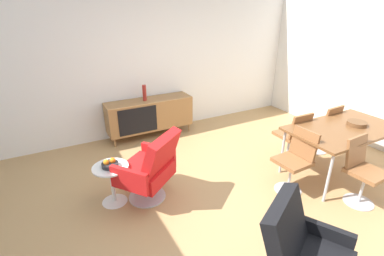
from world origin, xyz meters
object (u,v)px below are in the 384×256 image
(vase_cobalt, at_px, (144,93))
(dining_chair_near_window, at_px, (296,159))
(dining_table, at_px, (344,130))
(dining_chair_back_left, at_px, (293,135))
(dining_chair_back_right, at_px, (324,127))
(wooden_bowl_on_table, at_px, (357,124))
(side_table_round, at_px, (112,180))
(sideboard, at_px, (150,114))
(dining_chair_front_left, at_px, (362,169))
(fruit_bowl, at_px, (110,164))
(lounge_chair_red, at_px, (150,167))

(vase_cobalt, distance_m, dining_chair_near_window, 2.83)
(vase_cobalt, xyz_separation_m, dining_table, (2.05, -2.56, -0.17))
(dining_chair_back_left, relative_size, dining_chair_back_right, 1.00)
(wooden_bowl_on_table, bearing_deg, side_table_round, 164.67)
(vase_cobalt, relative_size, wooden_bowl_on_table, 1.10)
(sideboard, relative_size, dining_chair_front_left, 1.87)
(fruit_bowl, bearing_deg, dining_chair_back_left, -6.55)
(dining_table, distance_m, dining_chair_front_left, 0.70)
(vase_cobalt, height_order, dining_chair_near_window, vase_cobalt)
(vase_cobalt, bearing_deg, dining_chair_front_left, -61.48)
(vase_cobalt, bearing_deg, dining_chair_back_left, -49.70)
(dining_chair_back_left, height_order, dining_chair_back_right, same)
(wooden_bowl_on_table, relative_size, dining_chair_near_window, 0.30)
(dining_chair_front_left, height_order, fruit_bowl, dining_chair_front_left)
(dining_chair_front_left, xyz_separation_m, side_table_round, (-2.74, 1.43, -0.15))
(dining_table, relative_size, dining_chair_near_window, 1.87)
(dining_table, distance_m, dining_chair_back_right, 0.70)
(dining_table, relative_size, dining_chair_back_right, 1.87)
(lounge_chair_red, relative_size, fruit_bowl, 4.73)
(dining_chair_back_right, bearing_deg, dining_table, -122.28)
(dining_table, distance_m, dining_chair_near_window, 0.92)
(dining_chair_back_right, relative_size, fruit_bowl, 4.28)
(side_table_round, bearing_deg, dining_chair_back_right, -5.20)
(lounge_chair_red, xyz_separation_m, side_table_round, (-0.44, 0.16, -0.15))
(sideboard, distance_m, dining_chair_back_left, 2.57)
(dining_chair_front_left, relative_size, dining_chair_near_window, 1.00)
(vase_cobalt, height_order, dining_chair_front_left, vase_cobalt)
(wooden_bowl_on_table, xyz_separation_m, dining_chair_back_right, (0.14, 0.59, -0.30))
(vase_cobalt, height_order, wooden_bowl_on_table, vase_cobalt)
(dining_table, bearing_deg, dining_chair_near_window, 179.82)
(dining_chair_front_left, bearing_deg, vase_cobalt, 118.52)
(dining_chair_near_window, distance_m, fruit_bowl, 2.37)
(side_table_round, bearing_deg, dining_chair_back_left, -6.52)
(sideboard, xyz_separation_m, dining_chair_front_left, (1.62, -3.12, 0.03))
(dining_chair_near_window, xyz_separation_m, lounge_chair_red, (-1.76, 0.71, -0.00))
(sideboard, xyz_separation_m, vase_cobalt, (-0.07, 0.00, 0.42))
(dining_chair_front_left, bearing_deg, dining_chair_near_window, 133.65)
(dining_chair_near_window, relative_size, fruit_bowl, 4.28)
(sideboard, bearing_deg, side_table_round, -123.68)
(dining_chair_front_left, bearing_deg, wooden_bowl_on_table, 42.52)
(dining_table, distance_m, dining_chair_back_left, 0.70)
(side_table_round, bearing_deg, dining_chair_front_left, -27.56)
(vase_cobalt, bearing_deg, wooden_bowl_on_table, -48.89)
(lounge_chair_red, bearing_deg, dining_table, -15.04)
(dining_chair_back_left, bearing_deg, lounge_chair_red, 176.18)
(dining_chair_back_right, distance_m, side_table_round, 3.47)
(dining_chair_front_left, bearing_deg, dining_table, 57.72)
(dining_chair_front_left, height_order, dining_chair_near_window, same)
(wooden_bowl_on_table, relative_size, side_table_round, 0.50)
(vase_cobalt, height_order, dining_chair_back_left, vase_cobalt)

